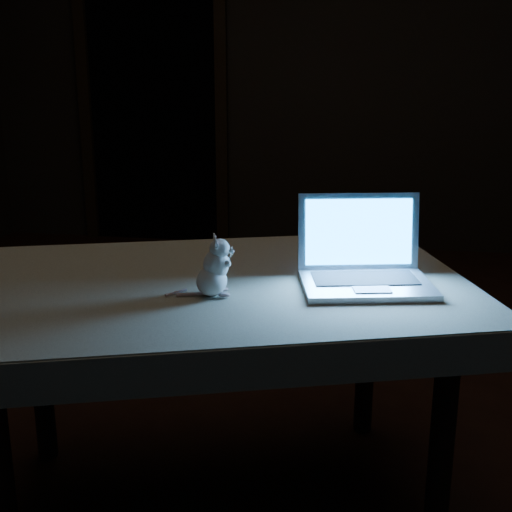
# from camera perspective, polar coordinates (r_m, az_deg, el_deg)

# --- Properties ---
(floor) EXTENTS (5.00, 5.00, 0.00)m
(floor) POSITION_cam_1_polar(r_m,az_deg,el_deg) (2.54, -0.89, -13.58)
(floor) COLOR black
(floor) RESTS_ON ground
(back_wall) EXTENTS (4.50, 0.04, 2.60)m
(back_wall) POSITION_cam_1_polar(r_m,az_deg,el_deg) (4.69, 4.72, 16.48)
(back_wall) COLOR black
(back_wall) RESTS_ON ground
(doorway) EXTENTS (1.06, 0.36, 2.13)m
(doorway) POSITION_cam_1_polar(r_m,az_deg,el_deg) (4.91, -8.61, 13.59)
(doorway) COLOR black
(doorway) RESTS_ON back_wall
(table) EXTENTS (1.44, 1.16, 0.67)m
(table) POSITION_cam_1_polar(r_m,az_deg,el_deg) (1.99, -3.15, -11.52)
(table) COLOR black
(table) RESTS_ON floor
(tablecloth) EXTENTS (1.58, 1.31, 0.10)m
(tablecloth) POSITION_cam_1_polar(r_m,az_deg,el_deg) (1.84, -0.98, -3.79)
(tablecloth) COLOR beige
(tablecloth) RESTS_ON table
(laptop) EXTENTS (0.39, 0.36, 0.23)m
(laptop) POSITION_cam_1_polar(r_m,az_deg,el_deg) (1.78, 9.35, 0.79)
(laptop) COLOR #B8B9BE
(laptop) RESTS_ON tablecloth
(plush_mouse) EXTENTS (0.16, 0.16, 0.16)m
(plush_mouse) POSITION_cam_1_polar(r_m,az_deg,el_deg) (1.72, -3.73, -0.83)
(plush_mouse) COLOR silver
(plush_mouse) RESTS_ON tablecloth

